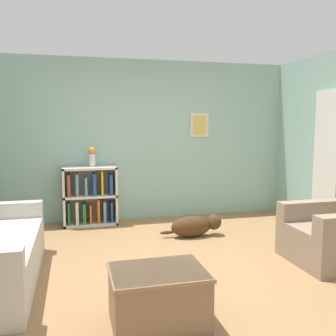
% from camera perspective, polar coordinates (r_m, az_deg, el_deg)
% --- Properties ---
extents(ground_plane, '(14.00, 14.00, 0.00)m').
position_cam_1_polar(ground_plane, '(4.29, 1.35, -14.68)').
color(ground_plane, '#997047').
extents(wall_back, '(5.60, 0.13, 2.60)m').
position_cam_1_polar(wall_back, '(6.20, -4.19, 4.24)').
color(wall_back, '#93BCB2').
rests_on(wall_back, ground_plane).
extents(bookshelf, '(0.82, 0.36, 0.91)m').
position_cam_1_polar(bookshelf, '(5.98, -11.76, -4.32)').
color(bookshelf, silver).
rests_on(bookshelf, ground_plane).
extents(coffee_table, '(0.75, 0.57, 0.44)m').
position_cam_1_polar(coffee_table, '(3.09, -1.51, -18.82)').
color(coffee_table, '#846647').
rests_on(coffee_table, ground_plane).
extents(dog, '(0.88, 0.26, 0.30)m').
position_cam_1_polar(dog, '(5.30, 4.15, -8.76)').
color(dog, '#472D19').
rests_on(dog, ground_plane).
extents(vase, '(0.12, 0.12, 0.31)m').
position_cam_1_polar(vase, '(5.88, -11.48, 1.90)').
color(vase, silver).
rests_on(vase, bookshelf).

